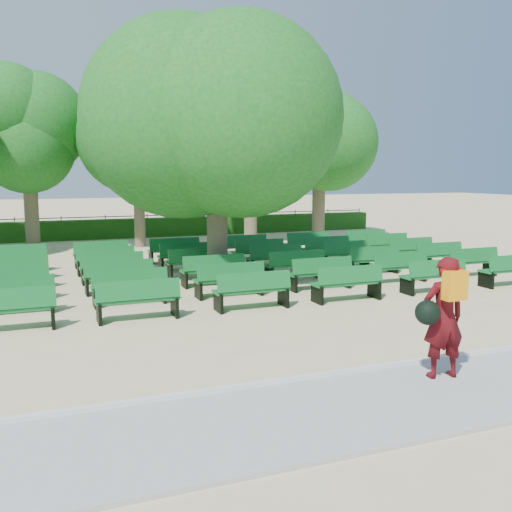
% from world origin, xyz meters
% --- Properties ---
extents(ground, '(120.00, 120.00, 0.00)m').
position_xyz_m(ground, '(0.00, 0.00, 0.00)').
color(ground, '#D1BC8A').
extents(paving, '(30.00, 2.20, 0.06)m').
position_xyz_m(paving, '(0.00, -7.40, 0.03)').
color(paving, '#A7A8A4').
rests_on(paving, ground).
extents(curb, '(30.00, 0.12, 0.10)m').
position_xyz_m(curb, '(0.00, -6.25, 0.05)').
color(curb, silver).
rests_on(curb, ground).
extents(hedge, '(26.00, 0.70, 0.90)m').
position_xyz_m(hedge, '(0.00, 14.00, 0.45)').
color(hedge, '#1E5515').
rests_on(hedge, ground).
extents(fence, '(26.00, 0.10, 1.02)m').
position_xyz_m(fence, '(0.00, 14.40, 0.00)').
color(fence, black).
rests_on(fence, ground).
extents(tree_line, '(21.80, 6.80, 7.04)m').
position_xyz_m(tree_line, '(0.00, 10.00, 0.00)').
color(tree_line, '#1E6A1F').
rests_on(tree_line, ground).
extents(bench_array, '(1.74, 0.55, 1.09)m').
position_xyz_m(bench_array, '(0.27, 1.97, 0.09)').
color(bench_array, '#116627').
rests_on(bench_array, ground).
extents(tree_among, '(5.44, 5.44, 7.33)m').
position_xyz_m(tree_among, '(0.59, 1.75, 4.86)').
color(tree_among, brown).
rests_on(tree_among, ground).
extents(person, '(0.87, 0.54, 1.80)m').
position_xyz_m(person, '(1.27, -6.95, 0.99)').
color(person, '#480A0E').
rests_on(person, ground).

